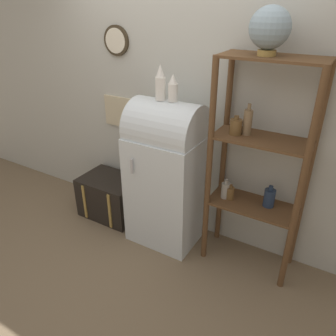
{
  "coord_description": "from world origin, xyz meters",
  "views": [
    {
      "loc": [
        1.39,
        -2.06,
        2.18
      ],
      "look_at": [
        0.01,
        0.27,
        0.78
      ],
      "focal_mm": 35.0,
      "sensor_mm": 36.0,
      "label": 1
    }
  ],
  "objects_px": {
    "suitcase_trunk": "(111,196)",
    "vase_left": "(160,84)",
    "vase_center": "(173,89)",
    "globe": "(270,28)",
    "refrigerator": "(167,172)"
  },
  "relations": [
    {
      "from": "refrigerator",
      "to": "globe",
      "type": "distance_m",
      "value": 1.49
    },
    {
      "from": "vase_left",
      "to": "vase_center",
      "type": "height_order",
      "value": "vase_left"
    },
    {
      "from": "refrigerator",
      "to": "suitcase_trunk",
      "type": "xyz_separation_m",
      "value": [
        -0.73,
        0.01,
        -0.51
      ]
    },
    {
      "from": "globe",
      "to": "vase_center",
      "type": "relative_size",
      "value": 1.39
    },
    {
      "from": "refrigerator",
      "to": "vase_center",
      "type": "height_order",
      "value": "vase_center"
    },
    {
      "from": "refrigerator",
      "to": "globe",
      "type": "xyz_separation_m",
      "value": [
        0.78,
        0.04,
        1.28
      ]
    },
    {
      "from": "vase_left",
      "to": "suitcase_trunk",
      "type": "bearing_deg",
      "value": 178.49
    },
    {
      "from": "vase_left",
      "to": "globe",
      "type": "bearing_deg",
      "value": 3.75
    },
    {
      "from": "globe",
      "to": "vase_center",
      "type": "height_order",
      "value": "globe"
    },
    {
      "from": "suitcase_trunk",
      "to": "globe",
      "type": "xyz_separation_m",
      "value": [
        1.51,
        0.04,
        1.79
      ]
    },
    {
      "from": "vase_center",
      "to": "globe",
      "type": "bearing_deg",
      "value": 3.11
    },
    {
      "from": "suitcase_trunk",
      "to": "globe",
      "type": "distance_m",
      "value": 2.34
    },
    {
      "from": "suitcase_trunk",
      "to": "globe",
      "type": "relative_size",
      "value": 1.98
    },
    {
      "from": "refrigerator",
      "to": "vase_left",
      "type": "bearing_deg",
      "value": -168.83
    },
    {
      "from": "suitcase_trunk",
      "to": "vase_left",
      "type": "distance_m",
      "value": 1.5
    }
  ]
}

